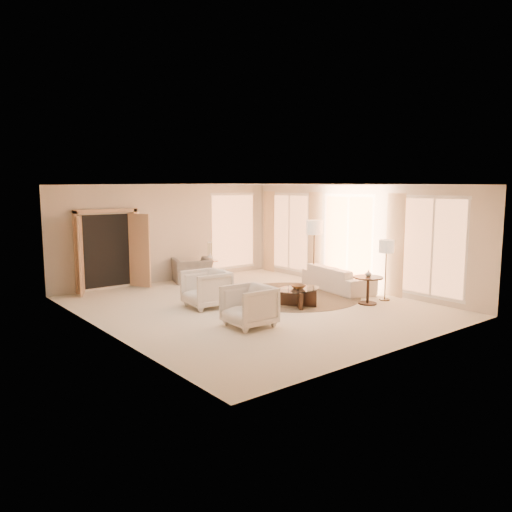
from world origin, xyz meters
TOP-DOWN VIEW (x-y plane):
  - room at (0.00, 0.00)m, footprint 7.04×8.04m
  - windows_right at (3.45, 0.10)m, footprint 0.10×6.40m
  - window_back_corner at (2.30, 3.95)m, footprint 1.70×0.10m
  - curtains_right at (3.40, 1.00)m, footprint 0.06×5.20m
  - french_doors at (-1.90, 3.82)m, footprint 1.95×0.66m
  - area_rug at (1.45, 0.24)m, footprint 3.91×3.91m
  - sofa at (2.90, 0.02)m, footprint 1.27×2.34m
  - armchair_left at (-0.89, 0.61)m, footprint 0.93×0.98m
  - armchair_right at (-1.10, -1.26)m, footprint 0.85×0.91m
  - accent_chair at (0.42, 3.40)m, footprint 1.23×0.99m
  - coffee_table at (0.81, -0.66)m, footprint 1.19×1.19m
  - end_table at (2.26, -1.51)m, footprint 0.69×0.69m
  - side_table at (1.01, 3.35)m, footprint 0.51×0.51m
  - floor_lamp_near at (2.69, 0.72)m, footprint 0.45×0.45m
  - floor_lamp_far at (2.90, -1.52)m, footprint 0.36×0.36m
  - bowl at (0.81, -0.66)m, footprint 0.36×0.36m
  - end_vase at (2.26, -1.51)m, footprint 0.17×0.17m
  - side_vase at (1.01, 3.35)m, footprint 0.24×0.24m

SIDE VIEW (x-z plane):
  - area_rug at x=1.45m, z-range 0.00..0.01m
  - coffee_table at x=0.81m, z-range 0.05..0.48m
  - sofa at x=2.90m, z-range 0.00..0.65m
  - side_table at x=1.01m, z-range 0.06..0.65m
  - end_table at x=2.26m, z-range 0.12..0.78m
  - armchair_right at x=-1.10m, z-range 0.00..0.90m
  - bowl at x=0.81m, z-range 0.42..0.50m
  - accent_chair at x=0.42m, z-range 0.00..0.93m
  - armchair_left at x=-0.89m, z-range 0.00..0.94m
  - side_vase at x=1.01m, z-range 0.59..0.81m
  - end_vase at x=2.26m, z-range 0.65..0.81m
  - french_doors at x=-1.90m, z-range -0.01..2.15m
  - floor_lamp_far at x=2.90m, z-range 0.52..2.00m
  - curtains_right at x=3.40m, z-range 0.00..2.60m
  - windows_right at x=3.45m, z-range 0.15..2.55m
  - window_back_corner at x=2.30m, z-range 0.15..2.55m
  - room at x=0.00m, z-range -0.02..2.81m
  - floor_lamp_near at x=2.69m, z-range 0.65..2.49m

